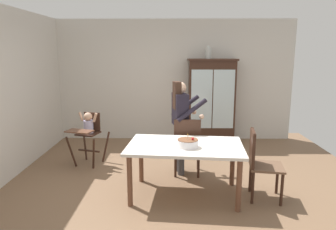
{
  "coord_description": "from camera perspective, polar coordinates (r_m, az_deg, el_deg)",
  "views": [
    {
      "loc": [
        -0.05,
        -4.41,
        2.0
      ],
      "look_at": [
        -0.12,
        0.7,
        0.95
      ],
      "focal_mm": 33.14,
      "sensor_mm": 36.0,
      "label": 1
    }
  ],
  "objects": [
    {
      "name": "dining_table",
      "position": [
        4.32,
        3.17,
        -6.59
      ],
      "size": [
        1.66,
        1.11,
        0.74
      ],
      "color": "silver",
      "rests_on": "ground_plane"
    },
    {
      "name": "wall_back",
      "position": [
        7.07,
        1.16,
        6.34
      ],
      "size": [
        5.32,
        0.06,
        2.7
      ],
      "primitive_type": "cube",
      "color": "beige",
      "rests_on": "ground_plane"
    },
    {
      "name": "adult_person",
      "position": [
        5.03,
        2.31,
        -0.22
      ],
      "size": [
        0.59,
        0.57,
        1.53
      ],
      "rotation": [
        0.0,
        0.0,
        1.8
      ],
      "color": "#47474C",
      "rests_on": "ground_plane"
    },
    {
      "name": "high_chair_with_toddler",
      "position": [
        5.67,
        -14.48,
        -2.49
      ],
      "size": [
        0.71,
        0.79,
        0.95
      ],
      "rotation": [
        0.0,
        0.0,
        -0.28
      ],
      "color": "#382116",
      "rests_on": "ground_plane"
    },
    {
      "name": "dining_chair_right_end",
      "position": [
        4.43,
        16.4,
        -7.9
      ],
      "size": [
        0.51,
        0.51,
        0.96
      ],
      "rotation": [
        0.0,
        0.0,
        1.41
      ],
      "color": "#382116",
      "rests_on": "ground_plane"
    },
    {
      "name": "ground_plane",
      "position": [
        4.84,
        1.32,
        -12.8
      ],
      "size": [
        6.24,
        6.24,
        0.0
      ],
      "primitive_type": "plane",
      "color": "brown"
    },
    {
      "name": "ceramic_vase",
      "position": [
        6.82,
        7.43,
        11.23
      ],
      "size": [
        0.13,
        0.13,
        0.27
      ],
      "color": "#B2B7B2",
      "rests_on": "china_cabinet"
    },
    {
      "name": "china_cabinet",
      "position": [
        6.91,
        7.96,
        2.6
      ],
      "size": [
        1.06,
        0.48,
        1.85
      ],
      "color": "#382116",
      "rests_on": "ground_plane"
    },
    {
      "name": "birthday_cake",
      "position": [
        4.17,
        3.66,
        -5.19
      ],
      "size": [
        0.28,
        0.28,
        0.19
      ],
      "color": "white",
      "rests_on": "dining_table"
    },
    {
      "name": "dining_chair_far_side",
      "position": [
        5.02,
        3.56,
        -5.12
      ],
      "size": [
        0.47,
        0.47,
        0.96
      ],
      "rotation": [
        0.0,
        0.0,
        3.08
      ],
      "color": "#382116",
      "rests_on": "ground_plane"
    }
  ]
}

